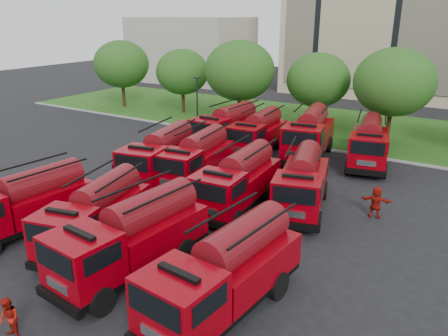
% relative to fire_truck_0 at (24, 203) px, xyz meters
% --- Properties ---
extents(ground, '(140.00, 140.00, 0.00)m').
position_rel_fire_truck_0_xyz_m(ground, '(5.84, 3.70, -1.60)').
color(ground, black).
rests_on(ground, ground).
extents(lawn, '(70.00, 16.00, 0.12)m').
position_rel_fire_truck_0_xyz_m(lawn, '(5.84, 29.70, -1.54)').
color(lawn, '#195115').
rests_on(lawn, ground).
extents(curb, '(70.00, 0.30, 0.14)m').
position_rel_fire_truck_0_xyz_m(curb, '(5.84, 21.60, -1.53)').
color(curb, gray).
rests_on(curb, ground).
extents(side_building, '(18.00, 12.00, 10.00)m').
position_rel_fire_truck_0_xyz_m(side_building, '(-24.16, 47.70, 3.40)').
color(side_building, '#A59F92').
rests_on(side_building, ground).
extents(tree_0, '(6.30, 6.30, 7.70)m').
position_rel_fire_truck_0_xyz_m(tree_0, '(-18.16, 25.70, 3.42)').
color(tree_0, '#382314').
rests_on(tree_0, ground).
extents(tree_1, '(5.71, 5.71, 6.98)m').
position_rel_fire_truck_0_xyz_m(tree_1, '(-10.16, 26.70, 2.95)').
color(tree_1, '#382314').
rests_on(tree_1, ground).
extents(tree_2, '(6.72, 6.72, 8.22)m').
position_rel_fire_truck_0_xyz_m(tree_2, '(-2.16, 25.20, 3.76)').
color(tree_2, '#382314').
rests_on(tree_2, ground).
extents(tree_3, '(5.88, 5.88, 7.19)m').
position_rel_fire_truck_0_xyz_m(tree_3, '(4.84, 27.70, 3.09)').
color(tree_3, '#382314').
rests_on(tree_3, ground).
extents(tree_4, '(6.55, 6.55, 8.01)m').
position_rel_fire_truck_0_xyz_m(tree_4, '(11.84, 26.20, 3.62)').
color(tree_4, '#382314').
rests_on(tree_4, ground).
extents(lamp_post_0, '(0.60, 0.25, 5.11)m').
position_rel_fire_truck_0_xyz_m(lamp_post_0, '(-4.16, 20.90, 1.30)').
color(lamp_post_0, black).
rests_on(lamp_post_0, ground).
extents(fire_truck_0, '(3.10, 7.17, 3.17)m').
position_rel_fire_truck_0_xyz_m(fire_truck_0, '(0.00, 0.00, 0.00)').
color(fire_truck_0, black).
rests_on(fire_truck_0, ground).
extents(fire_truck_1, '(3.86, 7.19, 3.11)m').
position_rel_fire_truck_0_xyz_m(fire_truck_1, '(3.95, 1.03, -0.03)').
color(fire_truck_1, black).
rests_on(fire_truck_1, ground).
extents(fire_truck_2, '(3.20, 7.56, 3.35)m').
position_rel_fire_truck_0_xyz_m(fire_truck_2, '(7.13, 0.12, 0.09)').
color(fire_truck_2, black).
rests_on(fire_truck_2, ground).
extents(fire_truck_3, '(3.20, 7.50, 3.32)m').
position_rel_fire_truck_0_xyz_m(fire_truck_3, '(11.82, -0.04, 0.08)').
color(fire_truck_3, black).
rests_on(fire_truck_3, ground).
extents(fire_truck_4, '(3.95, 7.77, 3.38)m').
position_rel_fire_truck_0_xyz_m(fire_truck_4, '(1.03, 9.42, 0.10)').
color(fire_truck_4, black).
rests_on(fire_truck_4, ground).
extents(fire_truck_5, '(3.41, 7.44, 3.27)m').
position_rel_fire_truck_0_xyz_m(fire_truck_5, '(3.30, 10.19, 0.05)').
color(fire_truck_5, black).
rests_on(fire_truck_5, ground).
extents(fire_truck_6, '(3.04, 7.36, 3.28)m').
position_rel_fire_truck_0_xyz_m(fire_truck_6, '(7.58, 8.21, 0.05)').
color(fire_truck_6, black).
rests_on(fire_truck_6, ground).
extents(fire_truck_7, '(4.21, 7.46, 3.22)m').
position_rel_fire_truck_0_xyz_m(fire_truck_7, '(10.70, 9.97, 0.02)').
color(fire_truck_7, black).
rests_on(fire_truck_7, ground).
extents(fire_truck_8, '(3.00, 7.59, 3.41)m').
position_rel_fire_truck_0_xyz_m(fire_truck_8, '(0.77, 18.12, 0.12)').
color(fire_truck_8, black).
rests_on(fire_truck_8, ground).
extents(fire_truck_9, '(3.12, 7.36, 3.26)m').
position_rel_fire_truck_0_xyz_m(fire_truck_9, '(3.70, 18.04, 0.05)').
color(fire_truck_9, black).
rests_on(fire_truck_9, ground).
extents(fire_truck_10, '(4.22, 8.39, 3.65)m').
position_rel_fire_truck_0_xyz_m(fire_truck_10, '(7.52, 19.13, 0.24)').
color(fire_truck_10, black).
rests_on(fire_truck_10, ground).
extents(fire_truck_11, '(3.97, 7.64, 3.31)m').
position_rel_fire_truck_0_xyz_m(fire_truck_11, '(11.89, 19.74, 0.07)').
color(fire_truck_11, black).
rests_on(fire_truck_11, ground).
extents(firefighter_0, '(0.67, 0.51, 1.73)m').
position_rel_fire_truck_0_xyz_m(firefighter_0, '(6.05, -2.97, -1.60)').
color(firefighter_0, black).
rests_on(firefighter_0, ground).
extents(firefighter_2, '(0.62, 1.04, 1.72)m').
position_rel_fire_truck_0_xyz_m(firefighter_2, '(11.08, 1.26, -1.60)').
color(firefighter_2, black).
rests_on(firefighter_2, ground).
extents(firefighter_4, '(0.89, 0.75, 1.56)m').
position_rel_fire_truck_0_xyz_m(firefighter_4, '(-0.92, 7.05, -1.60)').
color(firefighter_4, black).
rests_on(firefighter_4, ground).
extents(firefighter_5, '(1.75, 0.97, 1.79)m').
position_rel_fire_truck_0_xyz_m(firefighter_5, '(14.57, 11.02, -1.60)').
color(firefighter_5, '#97140B').
rests_on(firefighter_5, ground).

